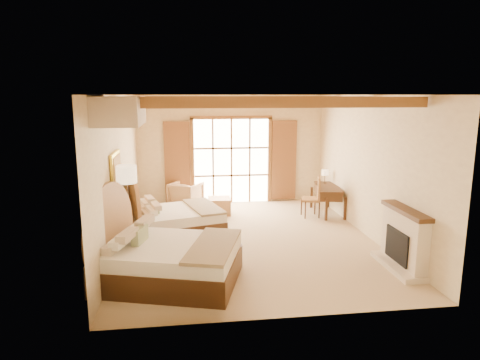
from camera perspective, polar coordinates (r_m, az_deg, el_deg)
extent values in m
plane|color=tan|center=(9.74, 1.15, -7.90)|extent=(7.00, 7.00, 0.00)
plane|color=beige|center=(12.77, -1.18, 4.08)|extent=(5.50, 0.00, 5.50)
plane|color=beige|center=(9.33, -15.75, 0.99)|extent=(0.00, 7.00, 7.00)
plane|color=beige|center=(10.12, 16.78, 1.70)|extent=(0.00, 7.00, 7.00)
plane|color=#AD6D30|center=(9.20, 1.23, 11.28)|extent=(7.00, 7.00, 0.00)
cube|color=white|center=(12.78, -1.16, 2.50)|extent=(2.20, 0.02, 2.50)
cube|color=brown|center=(12.68, -8.36, 2.31)|extent=(0.75, 0.06, 2.40)
cube|color=brown|center=(13.02, 5.88, 2.61)|extent=(0.75, 0.06, 2.40)
cube|color=beige|center=(8.57, 21.06, -7.51)|extent=(0.25, 1.30, 1.10)
cube|color=black|center=(8.57, 20.60, -8.18)|extent=(0.18, 0.80, 0.60)
cube|color=beige|center=(8.70, 20.30, -10.68)|extent=(0.45, 1.40, 0.10)
cube|color=#3E280F|center=(8.41, 21.27, -3.82)|extent=(0.30, 1.40, 0.08)
cube|color=yellow|center=(8.57, -16.23, 1.09)|extent=(0.05, 0.95, 0.75)
cube|color=gold|center=(8.56, -16.03, 1.10)|extent=(0.02, 0.82, 0.62)
cube|color=#C5B599|center=(7.17, -15.76, 8.88)|extent=(0.70, 1.40, 0.45)
cube|color=#3E280F|center=(7.68, -9.28, -11.67)|extent=(2.67, 2.29, 0.44)
cube|color=white|center=(7.55, -9.36, -9.26)|extent=(2.62, 2.25, 0.24)
cube|color=#9B885D|center=(7.52, -3.43, -8.15)|extent=(1.15, 1.88, 0.06)
cube|color=#96A474|center=(7.51, -13.49, -7.49)|extent=(0.26, 0.49, 0.27)
cube|color=#3E280F|center=(10.07, -8.55, -6.21)|extent=(2.34, 2.00, 0.39)
cube|color=white|center=(9.98, -8.60, -4.55)|extent=(2.29, 1.96, 0.21)
cube|color=#9B885D|center=(9.96, -4.69, -3.80)|extent=(0.99, 1.65, 0.05)
cube|color=#96A474|center=(9.94, -11.31, -3.37)|extent=(0.22, 0.43, 0.23)
cube|color=#3E280F|center=(8.91, -14.35, -7.91)|extent=(0.56, 0.56, 0.64)
cylinder|color=#392917|center=(8.85, -14.39, -10.16)|extent=(0.27, 0.27, 0.03)
cylinder|color=#392917|center=(8.59, -14.66, -5.09)|extent=(0.04, 0.04, 1.61)
cylinder|color=#FFE3AD|center=(8.39, -14.96, 0.74)|extent=(0.40, 0.40, 0.33)
imported|color=tan|center=(12.42, -7.22, -1.98)|extent=(1.09, 1.10, 0.74)
cube|color=#BD7F4E|center=(11.71, -2.78, -3.47)|extent=(0.64, 0.64, 0.44)
cube|color=#3E280F|center=(11.86, 11.65, -0.95)|extent=(0.87, 1.50, 0.05)
cube|color=#3E280F|center=(11.88, 11.62, -1.57)|extent=(0.84, 1.46, 0.22)
cube|color=#985E38|center=(11.53, 9.38, -2.56)|extent=(0.58, 0.58, 0.06)
cube|color=#985E38|center=(11.52, 10.43, -1.00)|extent=(0.18, 0.47, 0.58)
cylinder|color=#392917|center=(12.29, 11.22, -0.34)|extent=(0.11, 0.11, 0.02)
cylinder|color=#392917|center=(12.26, 11.24, 0.26)|extent=(0.02, 0.02, 0.26)
cylinder|color=#FFE3AD|center=(12.23, 11.27, 1.00)|extent=(0.19, 0.19, 0.15)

